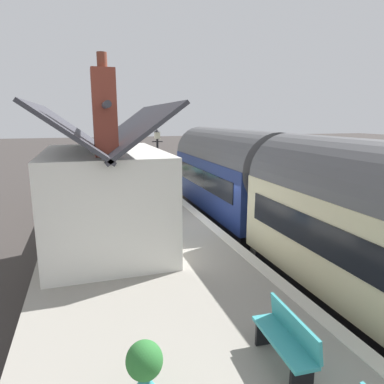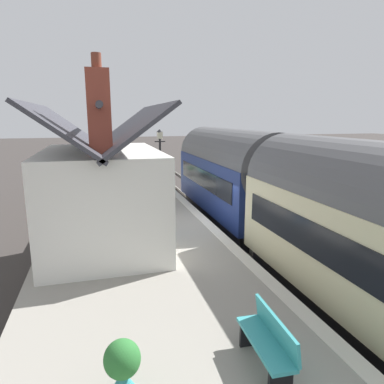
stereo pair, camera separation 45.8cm
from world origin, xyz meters
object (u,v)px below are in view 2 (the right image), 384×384
at_px(bench_near_building, 268,340).
at_px(bench_mid_platform, 139,174).
at_px(lamp_post_platform, 160,150).
at_px(train, 272,193).
at_px(bench_by_lamp, 139,180).
at_px(planter_bench_right, 144,172).
at_px(planter_under_sign, 123,366).
at_px(station_building, 103,193).

height_order(bench_near_building, bench_mid_platform, same).
relative_size(bench_mid_platform, lamp_post_platform, 0.42).
bearing_deg(bench_mid_platform, train, -161.33).
distance_m(bench_by_lamp, planter_bench_right, 3.62).
bearing_deg(planter_bench_right, bench_near_building, 178.21).
bearing_deg(bench_near_building, planter_under_sign, 88.30).
relative_size(station_building, bench_by_lamp, 4.13).
xyz_separation_m(train, station_building, (-0.02, 5.78, 0.34)).
xyz_separation_m(bench_by_lamp, lamp_post_platform, (-2.53, -0.74, 1.87)).
bearing_deg(bench_mid_platform, station_building, 167.14).
bearing_deg(bench_mid_platform, planter_bench_right, -19.30).
distance_m(train, bench_near_building, 7.42).
xyz_separation_m(bench_near_building, bench_mid_platform, (16.69, -0.07, 0.00)).
bearing_deg(train, lamp_post_platform, 28.17).
height_order(station_building, bench_near_building, station_building).
height_order(station_building, planter_under_sign, station_building).
distance_m(planter_bench_right, planter_under_sign, 18.27).
bearing_deg(station_building, planter_bench_right, -13.67).
height_order(bench_near_building, planter_under_sign, bench_near_building).
relative_size(train, station_building, 2.80).
bearing_deg(bench_near_building, train, -28.46).
distance_m(station_building, bench_mid_platform, 10.55).
xyz_separation_m(train, planter_bench_right, (11.63, 2.95, -0.87)).
height_order(bench_by_lamp, planter_bench_right, bench_by_lamp).
bearing_deg(planter_under_sign, train, -41.71).
distance_m(train, lamp_post_platform, 6.41).
bearing_deg(bench_mid_platform, bench_by_lamp, 172.70).
bearing_deg(bench_near_building, lamp_post_platform, -2.53).
bearing_deg(lamp_post_platform, planter_under_sign, 167.13).
distance_m(train, planter_bench_right, 12.03).
relative_size(train, bench_near_building, 11.55).
bearing_deg(planter_bench_right, bench_by_lamp, 167.72).
relative_size(train, bench_by_lamp, 11.56).
bearing_deg(lamp_post_platform, bench_near_building, 177.47).
distance_m(station_building, bench_near_building, 6.94).
height_order(station_building, bench_mid_platform, station_building).
relative_size(station_building, bench_mid_platform, 4.18).
relative_size(bench_near_building, planter_bench_right, 1.96).
xyz_separation_m(planter_under_sign, lamp_post_platform, (11.99, -2.74, 1.91)).
bearing_deg(bench_near_building, planter_bench_right, -1.79).
bearing_deg(station_building, bench_near_building, -160.69).
bearing_deg(planter_under_sign, station_building, 0.54).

